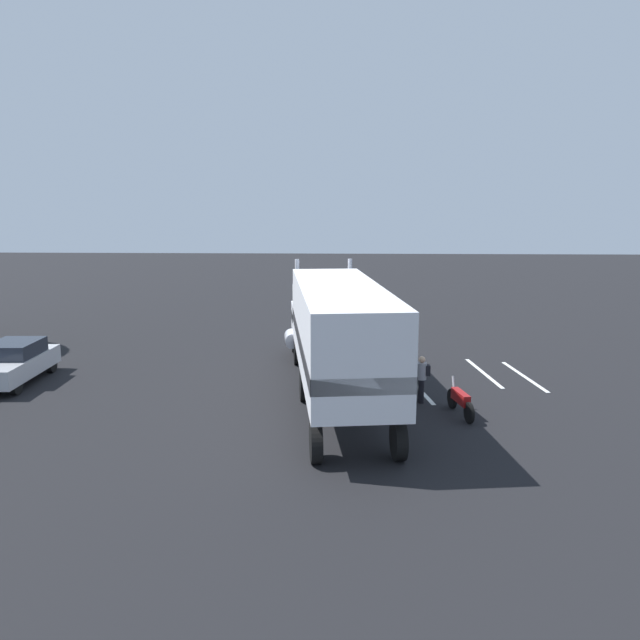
{
  "coord_description": "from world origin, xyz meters",
  "views": [
    {
      "loc": [
        -27.3,
        -0.79,
        6.65
      ],
      "look_at": [
        -0.26,
        0.33,
        1.6
      ],
      "focal_mm": 34.33,
      "sensor_mm": 36.0,
      "label": 1
    }
  ],
  "objects_px": {
    "semi_truck": "(336,328)",
    "parked_car": "(14,362)",
    "motorcycle": "(460,401)",
    "person_bystander": "(422,377)"
  },
  "relations": [
    {
      "from": "semi_truck",
      "to": "person_bystander",
      "type": "height_order",
      "value": "semi_truck"
    },
    {
      "from": "semi_truck",
      "to": "parked_car",
      "type": "xyz_separation_m",
      "value": [
        1.46,
        12.28,
        -1.72
      ]
    },
    {
      "from": "semi_truck",
      "to": "motorcycle",
      "type": "height_order",
      "value": "semi_truck"
    },
    {
      "from": "person_bystander",
      "to": "motorcycle",
      "type": "height_order",
      "value": "person_bystander"
    },
    {
      "from": "person_bystander",
      "to": "parked_car",
      "type": "bearing_deg",
      "value": 83.43
    },
    {
      "from": "semi_truck",
      "to": "motorcycle",
      "type": "bearing_deg",
      "value": -111.23
    },
    {
      "from": "person_bystander",
      "to": "parked_car",
      "type": "distance_m",
      "value": 15.35
    },
    {
      "from": "parked_car",
      "to": "motorcycle",
      "type": "distance_m",
      "value": 16.62
    },
    {
      "from": "parked_car",
      "to": "person_bystander",
      "type": "bearing_deg",
      "value": -96.57
    },
    {
      "from": "person_bystander",
      "to": "motorcycle",
      "type": "bearing_deg",
      "value": -139.82
    }
  ]
}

